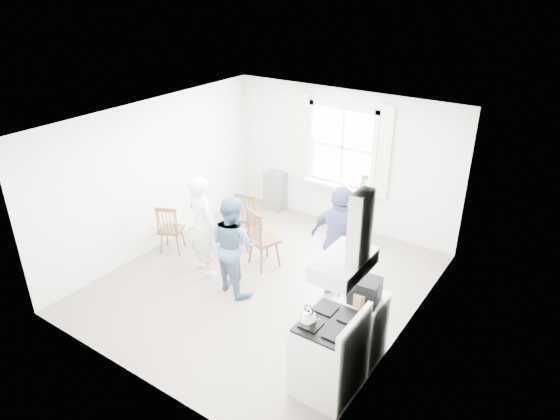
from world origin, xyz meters
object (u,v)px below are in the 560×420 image
(windsor_chair_c, at_px, (169,225))
(person_right, at_px, (340,244))
(windsor_chair_a, at_px, (247,213))
(gas_stove, at_px, (329,355))
(stereo_stack, at_px, (365,291))
(low_cabinet, at_px, (361,327))
(person_mid, at_px, (233,245))
(windsor_chair_b, at_px, (258,233))
(person_left, at_px, (202,226))

(windsor_chair_c, relative_size, person_right, 0.51)
(windsor_chair_a, bearing_deg, gas_stove, -37.57)
(stereo_stack, bearing_deg, windsor_chair_c, 172.01)
(windsor_chair_a, bearing_deg, low_cabinet, -27.25)
(gas_stove, height_order, person_right, person_right)
(stereo_stack, bearing_deg, windsor_chair_a, 151.93)
(windsor_chair_c, bearing_deg, person_mid, -7.42)
(windsor_chair_c, bearing_deg, low_cabinet, -6.99)
(stereo_stack, bearing_deg, gas_stove, -99.51)
(windsor_chair_a, xyz_separation_m, windsor_chair_b, (0.64, -0.55, 0.04))
(low_cabinet, height_order, windsor_chair_b, windsor_chair_b)
(windsor_chair_c, bearing_deg, person_left, -6.78)
(gas_stove, relative_size, windsor_chair_b, 1.07)
(gas_stove, relative_size, person_left, 0.66)
(person_mid, bearing_deg, person_left, 5.81)
(windsor_chair_a, xyz_separation_m, person_mid, (0.71, -1.26, 0.18))
(low_cabinet, height_order, stereo_stack, stereo_stack)
(person_mid, bearing_deg, windsor_chair_b, -70.23)
(gas_stove, height_order, windsor_chair_a, gas_stove)
(low_cabinet, bearing_deg, person_left, 172.95)
(windsor_chair_b, distance_m, person_mid, 0.73)
(person_left, distance_m, person_mid, 0.71)
(windsor_chair_b, height_order, person_right, person_right)
(gas_stove, distance_m, person_left, 3.09)
(stereo_stack, height_order, person_mid, person_mid)
(low_cabinet, height_order, windsor_chair_a, windsor_chair_a)
(windsor_chair_b, height_order, person_mid, person_mid)
(person_mid, bearing_deg, windsor_chair_a, -46.51)
(person_left, bearing_deg, person_right, -147.71)
(stereo_stack, xyz_separation_m, person_left, (-2.98, 0.44, -0.21))
(person_mid, height_order, person_right, person_right)
(windsor_chair_b, distance_m, person_left, 0.90)
(person_right, bearing_deg, person_mid, 39.27)
(windsor_chair_a, bearing_deg, windsor_chair_c, -129.63)
(stereo_stack, relative_size, person_left, 0.22)
(stereo_stack, bearing_deg, windsor_chair_b, 156.02)
(windsor_chair_b, distance_m, person_right, 1.48)
(gas_stove, distance_m, person_right, 1.92)
(low_cabinet, xyz_separation_m, windsor_chair_c, (-3.84, 0.47, 0.10))
(windsor_chair_b, xyz_separation_m, person_mid, (0.07, -0.71, 0.14))
(stereo_stack, relative_size, windsor_chair_a, 0.38)
(person_left, bearing_deg, gas_stove, 174.91)
(stereo_stack, distance_m, person_left, 3.02)
(low_cabinet, bearing_deg, person_right, 130.89)
(windsor_chair_b, relative_size, windsor_chair_c, 1.16)
(gas_stove, distance_m, windsor_chair_c, 3.95)
(person_left, bearing_deg, stereo_stack, -173.14)
(person_mid, bearing_deg, windsor_chair_c, 6.63)
(stereo_stack, relative_size, windsor_chair_b, 0.35)
(windsor_chair_a, height_order, person_left, person_left)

